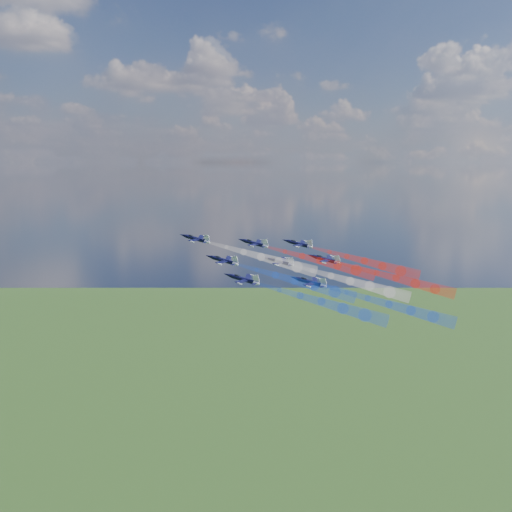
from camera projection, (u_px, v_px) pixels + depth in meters
jet_lead at (196, 239)px, 188.94m from camera, size 13.19×13.73×5.70m
trail_lead at (261, 257)px, 181.88m from camera, size 23.66×28.51×10.47m
jet_inner_left at (223, 260)px, 175.53m from camera, size 13.19×13.73×5.70m
trail_inner_left at (295, 280)px, 168.46m from camera, size 23.66×28.51×10.47m
jet_inner_right at (254, 243)px, 194.15m from camera, size 13.19×13.73×5.70m
trail_inner_right at (320, 261)px, 187.08m from camera, size 23.66×28.51×10.47m
jet_outer_left at (243, 279)px, 162.67m from camera, size 13.19×13.73×5.70m
trail_outer_left at (321, 302)px, 155.61m from camera, size 23.66×28.51×10.47m
jet_center_third at (279, 261)px, 181.66m from camera, size 13.19×13.73×5.70m
trail_center_third at (350, 281)px, 174.59m from camera, size 23.66×28.51×10.47m
jet_outer_right at (299, 244)px, 197.90m from camera, size 13.19×13.73×5.70m
trail_outer_right at (364, 261)px, 190.84m from camera, size 23.66×28.51×10.47m
jet_rear_left at (310, 282)px, 166.98m from camera, size 13.19×13.73×5.70m
trail_rear_left at (389, 304)px, 159.91m from camera, size 23.66×28.51×10.47m
jet_rear_right at (325, 259)px, 186.95m from camera, size 13.19×13.73×5.70m
trail_rear_right at (396, 278)px, 179.88m from camera, size 23.66×28.51×10.47m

